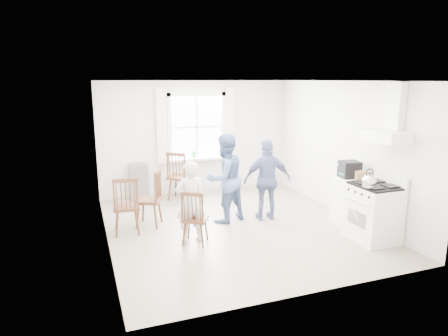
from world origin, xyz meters
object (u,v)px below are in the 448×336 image
at_px(windsor_chair_c, 154,192).
at_px(person_mid, 225,178).
at_px(windsor_chair_b, 193,212).
at_px(windsor_chair_a, 126,200).
at_px(low_cabinet, 350,202).
at_px(person_right, 267,180).
at_px(stereo_stack, 350,169).
at_px(person_left, 190,202).
at_px(gas_stove, 373,212).

xyz_separation_m(windsor_chair_c, person_mid, (1.28, -0.21, 0.18)).
bearing_deg(windsor_chair_b, person_mid, 46.22).
relative_size(windsor_chair_a, windsor_chair_b, 1.13).
xyz_separation_m(low_cabinet, person_right, (-1.28, 0.81, 0.32)).
bearing_deg(person_right, windsor_chair_a, 7.87).
bearing_deg(windsor_chair_c, person_mid, -9.33).
bearing_deg(person_mid, low_cabinet, 135.19).
height_order(low_cabinet, stereo_stack, stereo_stack).
bearing_deg(windsor_chair_c, windsor_chair_b, -69.58).
bearing_deg(person_mid, windsor_chair_b, 26.98).
relative_size(stereo_stack, person_left, 0.27).
bearing_deg(stereo_stack, windsor_chair_b, 178.79).
height_order(gas_stove, windsor_chair_a, gas_stove).
relative_size(windsor_chair_a, person_left, 0.75).
xyz_separation_m(low_cabinet, windsor_chair_c, (-3.35, 1.20, 0.20)).
bearing_deg(person_left, person_mid, -142.71).
distance_m(windsor_chair_a, windsor_chair_c, 0.62).
bearing_deg(person_left, person_right, -164.47).
height_order(windsor_chair_a, person_right, person_right).
distance_m(gas_stove, windsor_chair_c, 3.79).
relative_size(windsor_chair_c, person_right, 0.69).
relative_size(gas_stove, person_right, 0.73).
bearing_deg(person_mid, stereo_stack, 135.37).
distance_m(stereo_stack, windsor_chair_b, 2.94).
relative_size(gas_stove, windsor_chair_a, 1.09).
bearing_deg(person_left, stereo_stack, 172.39).
bearing_deg(windsor_chair_a, person_left, -34.43).
height_order(windsor_chair_a, windsor_chair_b, windsor_chair_a).
bearing_deg(windsor_chair_c, stereo_stack, -19.53).
xyz_separation_m(gas_stove, windsor_chair_a, (-3.82, 1.60, 0.14)).
height_order(gas_stove, person_right, person_right).
relative_size(windsor_chair_c, person_left, 0.77).
xyz_separation_m(windsor_chair_b, person_left, (-0.00, 0.16, 0.13)).
height_order(windsor_chair_a, person_left, person_left).
bearing_deg(windsor_chair_a, gas_stove, -22.76).
height_order(windsor_chair_c, person_right, person_right).
bearing_deg(windsor_chair_b, low_cabinet, -1.72).
distance_m(low_cabinet, person_left, 2.96).
bearing_deg(windsor_chair_c, windsor_chair_a, -151.11).
xyz_separation_m(windsor_chair_a, person_right, (2.61, -0.09, 0.14)).
bearing_deg(gas_stove, person_left, 161.66).
height_order(low_cabinet, person_left, person_left).
distance_m(gas_stove, person_left, 3.03).
bearing_deg(low_cabinet, person_left, 175.13).
distance_m(windsor_chair_a, person_left, 1.15).
bearing_deg(stereo_stack, person_left, 175.59).
bearing_deg(windsor_chair_b, person_left, 90.93).
relative_size(stereo_stack, windsor_chair_c, 0.35).
bearing_deg(gas_stove, low_cabinet, 84.32).
bearing_deg(gas_stove, windsor_chair_a, 157.24).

